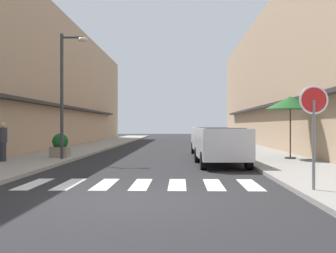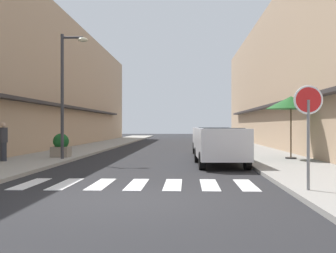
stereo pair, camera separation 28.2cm
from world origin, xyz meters
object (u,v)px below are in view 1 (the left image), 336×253
Objects in this scene: parked_car_near at (221,142)px; planter_midblock at (60,146)px; round_street_sign at (314,110)px; street_lamp at (66,82)px; cafe_umbrella at (290,103)px; pedestrian_walking_near at (3,141)px; parked_car_mid at (211,138)px.

planter_midblock is at bearing 158.29° from parked_car_near.
round_street_sign is 0.43× the size of street_lamp.
planter_midblock is at bearing 176.66° from cafe_umbrella.
street_lamp is 3.58m from pedestrian_walking_near.
cafe_umbrella is (9.73, 0.48, -0.88)m from street_lamp.
parked_car_near is 5.53m from parked_car_mid.
street_lamp reaches higher than parked_car_mid.
pedestrian_walking_near is (-11.91, -1.85, -1.61)m from cafe_umbrella.
round_street_sign is at bearing -78.16° from parked_car_near.
pedestrian_walking_near is at bearing -147.74° from street_lamp.
cafe_umbrella is at bearing -45.71° from parked_car_mid.
cafe_umbrella is at bearing 78.57° from round_street_sign.
street_lamp is at bearing 165.02° from parked_car_near.
street_lamp is 1.99× the size of cafe_umbrella.
street_lamp reaches higher than pedestrian_walking_near.
street_lamp is at bearing -177.20° from cafe_umbrella.
round_street_sign reaches higher than parked_car_mid.
parked_car_mid is 2.88× the size of pedestrian_walking_near.
round_street_sign is at bearing -48.49° from planter_midblock.
parked_car_mid is 7.58m from planter_midblock.
round_street_sign is (1.42, -6.77, 0.97)m from parked_car_near.
planter_midblock is (-0.57, 1.08, -2.79)m from street_lamp.
pedestrian_walking_near reaches higher than parked_car_mid.
parked_car_mid is at bearing 90.00° from parked_car_near.
street_lamp is 3.05m from planter_midblock.
parked_car_mid is 4.91m from cafe_umbrella.
parked_car_near is at bearing -165.19° from pedestrian_walking_near.
parked_car_mid is 7.92m from street_lamp.
parked_car_near is at bearing -90.00° from parked_car_mid.
round_street_sign is 12.40m from pedestrian_walking_near.
cafe_umbrella is at bearing 34.36° from parked_car_near.
parked_car_mid is 10.10m from pedestrian_walking_near.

